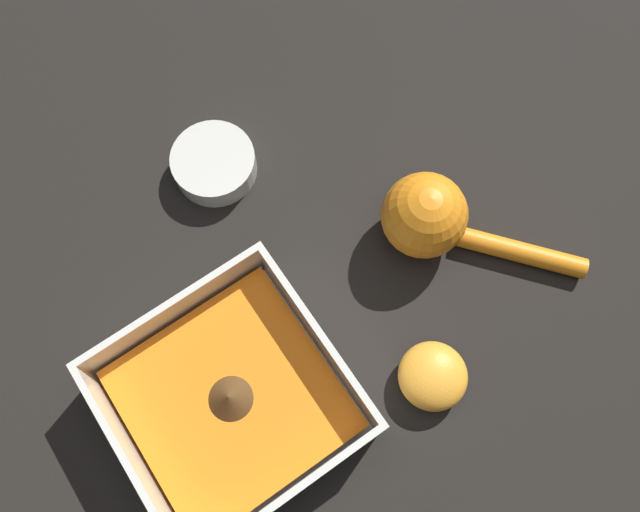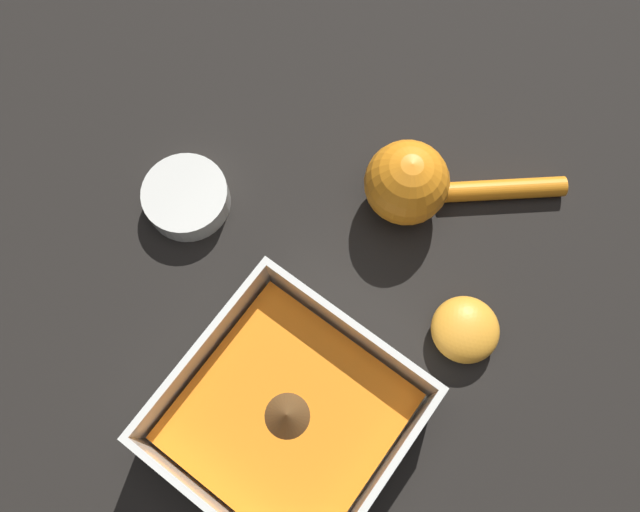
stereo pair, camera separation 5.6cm
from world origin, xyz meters
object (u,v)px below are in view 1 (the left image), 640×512
(square_dish, at_px, (237,397))
(lemon_half, at_px, (437,373))
(lemon_squeezer, at_px, (435,215))
(spice_bowl, at_px, (218,162))

(square_dish, height_order, lemon_half, square_dish)
(lemon_squeezer, bearing_deg, square_dish, 58.16)
(square_dish, bearing_deg, spice_bowl, -27.17)
(lemon_squeezer, xyz_separation_m, lemon_half, (-0.11, 0.08, -0.02))
(spice_bowl, xyz_separation_m, lemon_squeezer, (-0.17, -0.13, 0.02))
(spice_bowl, xyz_separation_m, lemon_half, (-0.29, -0.05, 0.00))
(lemon_squeezer, bearing_deg, spice_bowl, -1.99)
(lemon_half, bearing_deg, lemon_squeezer, -35.83)
(spice_bowl, bearing_deg, lemon_half, -170.03)
(square_dish, xyz_separation_m, lemon_half, (-0.08, -0.16, -0.00))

